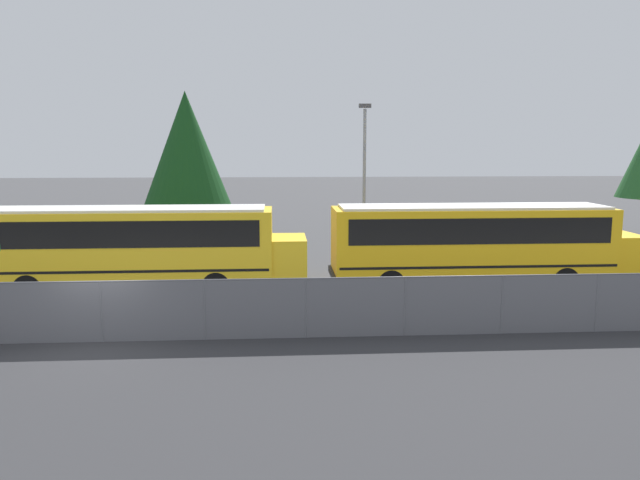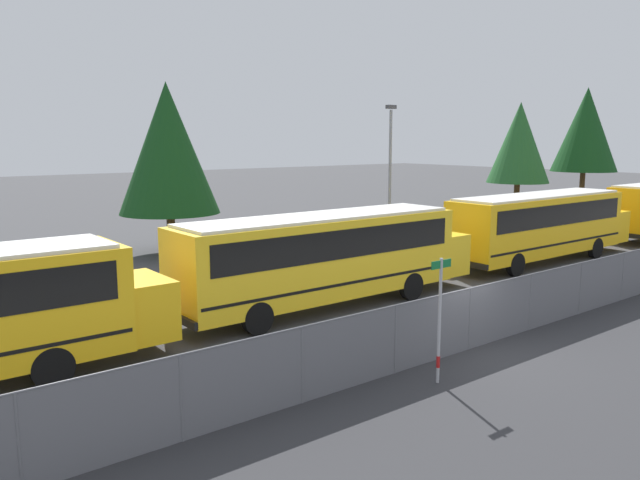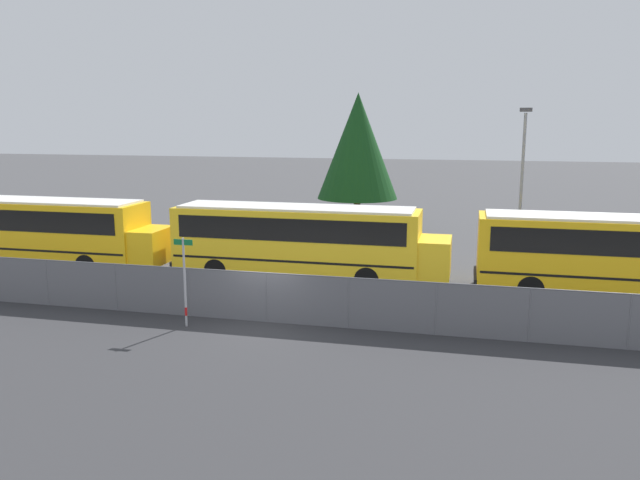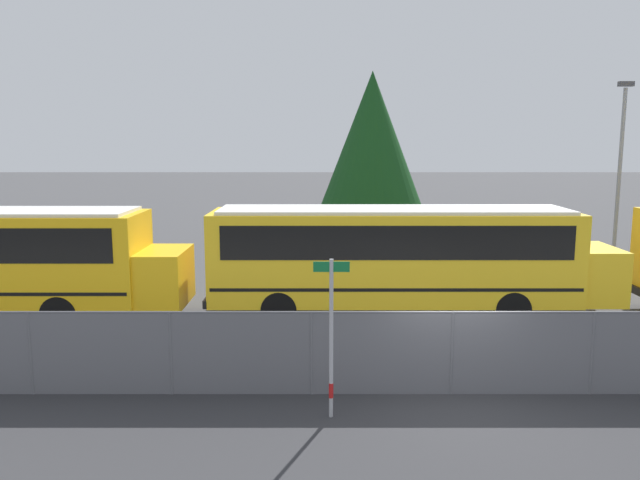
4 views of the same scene
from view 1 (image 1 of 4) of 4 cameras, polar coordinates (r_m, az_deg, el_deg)
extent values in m
plane|color=#424244|center=(19.80, -19.22, -8.78)|extent=(200.00, 200.00, 0.00)
cube|color=#333335|center=(14.47, -25.66, -15.68)|extent=(112.36, 12.00, 0.01)
cube|color=#9EA0A5|center=(19.55, -19.35, -6.22)|extent=(78.36, 0.03, 1.83)
cube|color=slate|center=(19.54, -19.36, -6.23)|extent=(78.36, 0.01, 1.83)
cylinder|color=slate|center=(19.35, -19.48, -3.60)|extent=(78.36, 0.05, 0.05)
cylinder|color=slate|center=(19.55, -19.35, -6.22)|extent=(0.07, 0.07, 1.83)
cylinder|color=slate|center=(18.97, -10.49, -6.32)|extent=(0.07, 0.07, 1.83)
cylinder|color=slate|center=(18.86, -1.30, -6.26)|extent=(0.07, 0.07, 1.83)
cylinder|color=slate|center=(19.23, 7.76, -6.05)|extent=(0.07, 0.07, 1.83)
cylinder|color=slate|center=(20.05, 16.27, -5.72)|extent=(0.07, 0.07, 1.83)
cylinder|color=slate|center=(21.27, 23.95, -5.30)|extent=(0.07, 0.07, 1.83)
cube|color=yellow|center=(25.35, -17.10, -0.50)|extent=(11.14, 2.57, 2.78)
cube|color=black|center=(25.26, -17.16, 0.87)|extent=(10.24, 2.61, 1.00)
cube|color=black|center=(25.48, -17.02, -2.22)|extent=(10.91, 2.60, 0.10)
cube|color=yellow|center=(24.77, -2.85, -1.63)|extent=(1.34, 2.36, 1.67)
cube|color=silver|center=(25.17, -17.24, 2.74)|extent=(10.58, 2.31, 0.10)
cylinder|color=black|center=(26.17, -9.00, -3.03)|extent=(1.06, 0.28, 1.06)
cylinder|color=black|center=(23.91, -9.48, -4.15)|extent=(1.06, 0.28, 1.06)
cylinder|color=black|center=(27.66, -23.41, -3.01)|extent=(1.06, 0.28, 1.06)
cylinder|color=black|center=(25.53, -25.14, -4.04)|extent=(1.06, 0.28, 1.06)
cube|color=yellow|center=(25.86, 13.63, -0.18)|extent=(11.14, 2.57, 2.78)
cube|color=black|center=(25.78, 13.68, 1.16)|extent=(10.24, 2.61, 1.00)
cube|color=black|center=(25.99, 13.57, -1.88)|extent=(10.91, 2.60, 0.10)
cube|color=yellow|center=(28.45, 25.66, -1.15)|extent=(1.34, 2.36, 1.67)
cube|color=black|center=(24.98, 1.13, -3.13)|extent=(0.12, 2.57, 0.24)
cube|color=silver|center=(25.69, 13.74, 2.99)|extent=(10.58, 2.31, 0.10)
cylinder|color=black|center=(28.37, 19.50, -2.52)|extent=(1.06, 0.28, 1.06)
cylinder|color=black|center=(26.30, 21.49, -3.47)|extent=(1.06, 0.28, 1.06)
cylinder|color=black|center=(26.41, 5.60, -2.86)|extent=(1.06, 0.28, 1.06)
cylinder|color=black|center=(24.17, 6.50, -3.95)|extent=(1.06, 0.28, 1.06)
cylinder|color=gray|center=(31.68, 4.06, 5.01)|extent=(0.16, 0.16, 7.58)
cube|color=#47474C|center=(31.68, 4.14, 12.14)|extent=(0.60, 0.24, 0.20)
cylinder|color=#51381E|center=(38.45, -11.91, 1.43)|extent=(0.44, 0.44, 2.18)
cone|color=#144219|center=(38.17, -12.12, 8.13)|extent=(5.22, 5.22, 6.79)
camera|label=2|loc=(20.66, -73.81, 3.33)|focal=35.00mm
camera|label=3|loc=(3.26, 142.84, 19.14)|focal=35.00mm
camera|label=4|loc=(9.69, -60.09, 2.32)|focal=35.00mm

